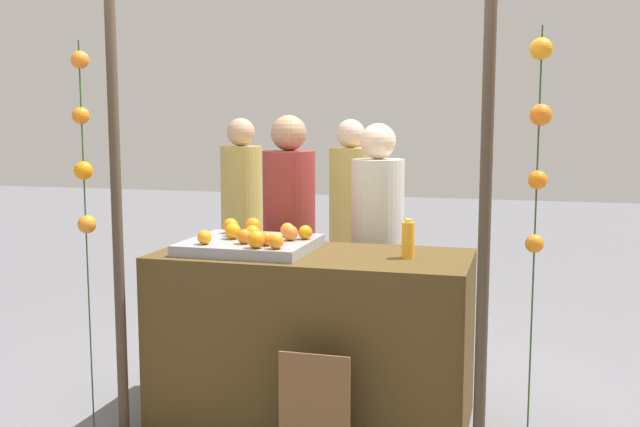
# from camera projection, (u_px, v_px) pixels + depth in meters

# --- Properties ---
(ground_plane) EXTENTS (24.00, 24.00, 0.00)m
(ground_plane) POSITION_uv_depth(u_px,v_px,m) (313.00, 418.00, 4.16)
(ground_plane) COLOR slate
(stall_counter) EXTENTS (1.72, 0.78, 0.94)m
(stall_counter) POSITION_uv_depth(u_px,v_px,m) (313.00, 337.00, 4.10)
(stall_counter) COLOR #4C3819
(stall_counter) RESTS_ON ground_plane
(orange_tray) EXTENTS (0.69, 0.63, 0.06)m
(orange_tray) POSITION_uv_depth(u_px,v_px,m) (250.00, 245.00, 4.12)
(orange_tray) COLOR gray
(orange_tray) RESTS_ON stall_counter
(orange_0) EXTENTS (0.08, 0.08, 0.08)m
(orange_0) POSITION_uv_depth(u_px,v_px,m) (266.00, 239.00, 3.92)
(orange_0) COLOR orange
(orange_0) RESTS_ON orange_tray
(orange_1) EXTENTS (0.08, 0.08, 0.08)m
(orange_1) POSITION_uv_depth(u_px,v_px,m) (287.00, 230.00, 4.21)
(orange_1) COLOR orange
(orange_1) RESTS_ON orange_tray
(orange_2) EXTENTS (0.08, 0.08, 0.08)m
(orange_2) POSITION_uv_depth(u_px,v_px,m) (276.00, 241.00, 3.82)
(orange_2) COLOR orange
(orange_2) RESTS_ON orange_tray
(orange_3) EXTENTS (0.09, 0.09, 0.09)m
(orange_3) POSITION_uv_depth(u_px,v_px,m) (290.00, 233.00, 4.08)
(orange_3) COLOR orange
(orange_3) RESTS_ON orange_tray
(orange_4) EXTENTS (0.09, 0.09, 0.09)m
(orange_4) POSITION_uv_depth(u_px,v_px,m) (233.00, 231.00, 4.14)
(orange_4) COLOR orange
(orange_4) RESTS_ON orange_tray
(orange_5) EXTENTS (0.08, 0.08, 0.08)m
(orange_5) POSITION_uv_depth(u_px,v_px,m) (305.00, 232.00, 4.13)
(orange_5) COLOR orange
(orange_5) RESTS_ON orange_tray
(orange_6) EXTENTS (0.08, 0.08, 0.08)m
(orange_6) POSITION_uv_depth(u_px,v_px,m) (204.00, 237.00, 3.96)
(orange_6) COLOR orange
(orange_6) RESTS_ON orange_tray
(orange_7) EXTENTS (0.07, 0.07, 0.07)m
(orange_7) POSITION_uv_depth(u_px,v_px,m) (232.00, 230.00, 4.24)
(orange_7) COLOR orange
(orange_7) RESTS_ON orange_tray
(orange_8) EXTENTS (0.09, 0.09, 0.09)m
(orange_8) POSITION_uv_depth(u_px,v_px,m) (231.00, 226.00, 4.35)
(orange_8) COLOR orange
(orange_8) RESTS_ON orange_tray
(orange_9) EXTENTS (0.09, 0.09, 0.09)m
(orange_9) POSITION_uv_depth(u_px,v_px,m) (256.00, 240.00, 3.84)
(orange_9) COLOR orange
(orange_9) RESTS_ON orange_tray
(orange_10) EXTENTS (0.08, 0.08, 0.08)m
(orange_10) POSITION_uv_depth(u_px,v_px,m) (253.00, 233.00, 4.10)
(orange_10) COLOR orange
(orange_10) RESTS_ON orange_tray
(orange_11) EXTENTS (0.09, 0.09, 0.09)m
(orange_11) POSITION_uv_depth(u_px,v_px,m) (253.00, 225.00, 4.36)
(orange_11) COLOR orange
(orange_11) RESTS_ON orange_tray
(orange_12) EXTENTS (0.08, 0.08, 0.08)m
(orange_12) POSITION_uv_depth(u_px,v_px,m) (244.00, 236.00, 3.97)
(orange_12) COLOR orange
(orange_12) RESTS_ON orange_tray
(juice_bottle) EXTENTS (0.07, 0.07, 0.21)m
(juice_bottle) POSITION_uv_depth(u_px,v_px,m) (408.00, 240.00, 3.88)
(juice_bottle) COLOR orange
(juice_bottle) RESTS_ON stall_counter
(chalkboard_sign) EXTENTS (0.35, 0.03, 0.58)m
(chalkboard_sign) POSITION_uv_depth(u_px,v_px,m) (315.00, 412.00, 3.55)
(chalkboard_sign) COLOR brown
(chalkboard_sign) RESTS_ON ground_plane
(vendor_left) EXTENTS (0.34, 0.34, 1.70)m
(vendor_left) POSITION_uv_depth(u_px,v_px,m) (289.00, 255.00, 4.82)
(vendor_left) COLOR maroon
(vendor_left) RESTS_ON ground_plane
(vendor_right) EXTENTS (0.33, 0.33, 1.65)m
(vendor_right) POSITION_uv_depth(u_px,v_px,m) (377.00, 263.00, 4.66)
(vendor_right) COLOR beige
(vendor_right) RESTS_ON ground_plane
(crowd_person_0) EXTENTS (0.34, 0.34, 1.67)m
(crowd_person_0) POSITION_uv_depth(u_px,v_px,m) (350.00, 232.00, 5.89)
(crowd_person_0) COLOR tan
(crowd_person_0) RESTS_ON ground_plane
(crowd_person_1) EXTENTS (0.34, 0.34, 1.68)m
(crowd_person_1) POSITION_uv_depth(u_px,v_px,m) (242.00, 228.00, 6.05)
(crowd_person_1) COLOR tan
(crowd_person_1) RESTS_ON ground_plane
(canopy_post_left) EXTENTS (0.06, 0.06, 2.32)m
(canopy_post_left) POSITION_uv_depth(u_px,v_px,m) (117.00, 218.00, 3.85)
(canopy_post_left) COLOR #473828
(canopy_post_left) RESTS_ON ground_plane
(canopy_post_right) EXTENTS (0.06, 0.06, 2.32)m
(canopy_post_right) POSITION_uv_depth(u_px,v_px,m) (484.00, 233.00, 3.35)
(canopy_post_right) COLOR #473828
(canopy_post_right) RESTS_ON ground_plane
(garland_strand_left) EXTENTS (0.11, 0.11, 2.08)m
(garland_strand_left) POSITION_uv_depth(u_px,v_px,m) (83.00, 152.00, 3.86)
(garland_strand_left) COLOR #2D4C23
(garland_strand_left) RESTS_ON ground_plane
(garland_strand_right) EXTENTS (0.11, 0.11, 2.08)m
(garland_strand_right) POSITION_uv_depth(u_px,v_px,m) (539.00, 138.00, 3.24)
(garland_strand_right) COLOR #2D4C23
(garland_strand_right) RESTS_ON ground_plane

